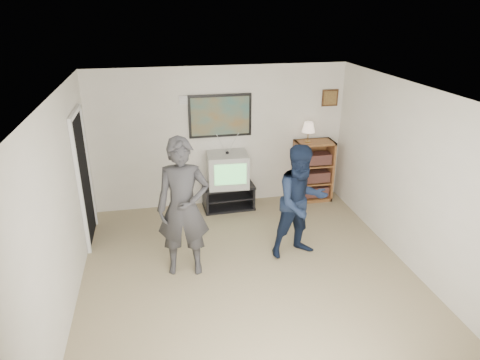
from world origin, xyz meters
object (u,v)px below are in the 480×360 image
object	(u,v)px
media_stand	(228,196)
bookshelf	(313,171)
crt_television	(228,169)
person_tall	(183,208)
person_short	(301,202)

from	to	relation	value
media_stand	bookshelf	bearing A→B (deg)	-0.49
crt_television	person_tall	distance (m)	2.04
person_short	bookshelf	bearing A→B (deg)	54.29
media_stand	crt_television	xyz separation A→B (m)	(-0.01, 0.00, 0.52)
crt_television	person_tall	xyz separation A→B (m)	(-0.91, -1.82, 0.22)
bookshelf	person_short	distance (m)	1.99
bookshelf	person_short	xyz separation A→B (m)	(-0.86, -1.77, 0.27)
bookshelf	person_tall	world-z (taller)	person_tall
person_short	media_stand	bearing A→B (deg)	103.70
media_stand	person_short	distance (m)	1.98
person_tall	person_short	world-z (taller)	person_tall
media_stand	person_short	size ratio (longest dim) A/B	0.55
crt_television	bookshelf	distance (m)	1.63
media_stand	crt_television	bearing A→B (deg)	177.73
person_tall	person_short	xyz separation A→B (m)	(1.67, 0.10, -0.12)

